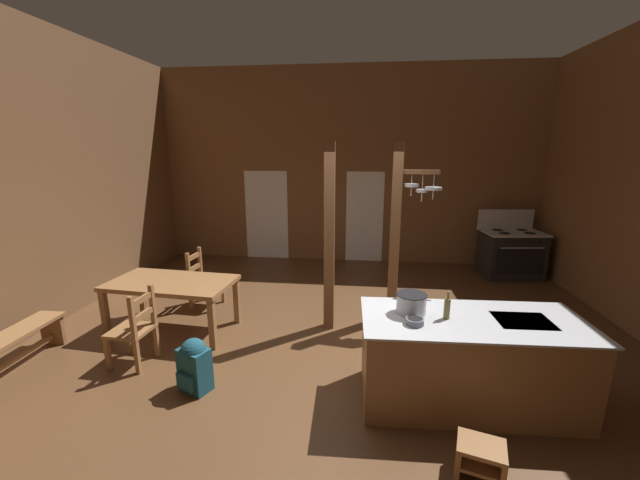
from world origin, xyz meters
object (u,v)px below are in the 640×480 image
Objects in this scene: kitchen_island at (469,361)px; ladderback_chair_near_window at (135,329)px; bottle_tall_on_counter at (447,308)px; mixing_bowl_on_counter at (415,321)px; ladderback_chair_by_post at (203,280)px; dining_table at (172,287)px; stove_range at (510,253)px; step_stool at (480,458)px; stockpot_on_counter at (411,303)px; backpack at (194,363)px.

kitchen_island is 3.77m from ladderback_chair_near_window.
mixing_bowl_on_counter is at bearing -153.50° from bottle_tall_on_counter.
ladderback_chair_by_post is at bearing 151.11° from kitchen_island.
ladderback_chair_by_post is 5.47× the size of mixing_bowl_on_counter.
dining_table is 6.37× the size of bottle_tall_on_counter.
stove_range is 5.97m from ladderback_chair_by_post.
bottle_tall_on_counter reaches higher than step_stool.
stockpot_on_counter is (-2.50, -4.10, 0.54)m from stove_range.
dining_table reaches higher than backpack.
dining_table is 1.86× the size of ladderback_chair_near_window.
step_stool is 1.13× the size of stockpot_on_counter.
stockpot_on_counter is at bearing -32.46° from ladderback_chair_by_post.
mixing_bowl_on_counter is at bearing -1.30° from backpack.
step_stool is at bearing -16.60° from backpack.
bottle_tall_on_counter is (3.41, -2.05, 0.58)m from ladderback_chair_by_post.
step_stool is at bearing -82.01° from bottle_tall_on_counter.
ladderback_chair_near_window is 3.25m from mixing_bowl_on_counter.
ladderback_chair_near_window is at bearing -91.25° from dining_table.
stove_range is 4.75m from bottle_tall_on_counter.
ladderback_chair_near_window is (-3.76, 0.27, -0.01)m from kitchen_island.
ladderback_chair_near_window is 3.23m from stockpot_on_counter.
stockpot_on_counter is at bearing -3.74° from ladderback_chair_near_window.
ladderback_chair_by_post is 3.83m from mixing_bowl_on_counter.
bottle_tall_on_counter reaches higher than ladderback_chair_near_window.
kitchen_island is 1.24× the size of dining_table.
dining_table is (-3.61, 2.11, 0.47)m from step_stool.
stove_range reaches higher than stockpot_on_counter.
dining_table is 3.70m from bottle_tall_on_counter.
dining_table is 1.61m from backpack.
ladderback_chair_near_window is at bearing 155.98° from backpack.
kitchen_island is 2.31× the size of ladderback_chair_near_window.
step_stool is at bearing -65.62° from stockpot_on_counter.
stove_range is 5.04m from mixing_bowl_on_counter.
bottle_tall_on_counter is at bearing -15.60° from stockpot_on_counter.
mixing_bowl_on_counter is (0.01, -0.25, -0.07)m from stockpot_on_counter.
ladderback_chair_by_post is at bearing 139.99° from step_stool.
dining_table is at bearing 160.84° from stockpot_on_counter.
kitchen_island reaches higher than dining_table.
stove_range is at bearing 21.01° from ladderback_chair_by_post.
backpack is 2.35m from mixing_bowl_on_counter.
bottle_tall_on_counter is (0.32, 0.16, 0.08)m from mixing_bowl_on_counter.
ladderback_chair_by_post is 4.02m from bottle_tall_on_counter.
stove_range is 1.39× the size of ladderback_chair_near_window.
step_stool is 4.63m from ladderback_chair_by_post.
backpack is at bearing 178.70° from mixing_bowl_on_counter.
backpack is at bearing -177.28° from kitchen_island.
stockpot_on_counter is 0.26m from mixing_bowl_on_counter.
bottle_tall_on_counter reaches higher than dining_table.
bottle_tall_on_counter is (0.33, -0.09, 0.01)m from stockpot_on_counter.
backpack is (-2.84, -0.14, -0.15)m from kitchen_island.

